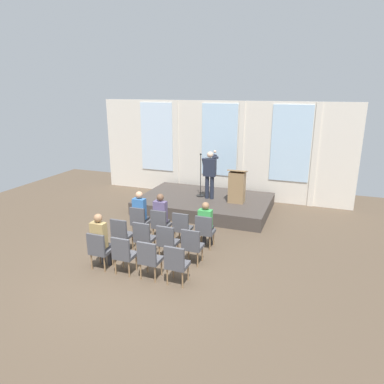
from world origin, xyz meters
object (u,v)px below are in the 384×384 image
(chair_r0_c3, at_px, (205,230))
(chair_r2_c2, at_px, (149,258))
(chair_r0_c1, at_px, (160,223))
(chair_r2_c3, at_px, (176,262))
(audience_r0_c0, at_px, (140,212))
(audience_r0_c1, at_px, (161,215))
(lectern, at_px, (237,186))
(chair_r1_c3, at_px, (192,244))
(chair_r2_c1, at_px, (123,253))
(chair_r1_c2, at_px, (167,240))
(chair_r0_c0, at_px, (139,220))
(chair_r1_c1, at_px, (144,237))
(audience_r0_c3, at_px, (206,222))
(speaker, at_px, (210,172))
(mic_stand, at_px, (200,187))
(chair_r0_c2, at_px, (182,226))
(audience_r2_c0, at_px, (100,238))
(chair_r1_c0, at_px, (121,233))
(chair_r2_c0, at_px, (99,249))

(chair_r0_c3, distance_m, chair_r2_c2, 2.07)
(chair_r0_c1, bearing_deg, chair_r2_c3, -56.19)
(audience_r0_c0, xyz_separation_m, chair_r2_c3, (1.97, -2.04, -0.23))
(audience_r0_c1, bearing_deg, audience_r0_c0, -179.99)
(lectern, xyz_separation_m, chair_r2_c2, (-0.84, -4.85, -0.46))
(chair_r1_c3, distance_m, chair_r2_c1, 1.64)
(chair_r1_c2, bearing_deg, chair_r0_c0, 143.25)
(chair_r2_c1, xyz_separation_m, chair_r2_c2, (0.66, 0.00, 0.00))
(chair_r2_c1, bearing_deg, chair_r2_c3, 0.00)
(chair_r0_c0, distance_m, chair_r1_c2, 1.64)
(chair_r2_c2, bearing_deg, chair_r1_c1, 123.81)
(audience_r0_c3, height_order, chair_r1_c3, audience_r0_c3)
(speaker, height_order, mic_stand, speaker)
(chair_r0_c0, relative_size, chair_r0_c1, 1.00)
(chair_r2_c1, bearing_deg, audience_r0_c3, 57.28)
(chair_r0_c2, distance_m, chair_r1_c1, 1.18)
(lectern, height_order, audience_r0_c1, lectern)
(lectern, xyz_separation_m, chair_r0_c0, (-2.15, -2.89, -0.46))
(chair_r1_c2, bearing_deg, chair_r1_c3, 0.00)
(chair_r0_c1, distance_m, chair_r2_c1, 1.96)
(chair_r0_c2, bearing_deg, chair_r1_c3, -56.19)
(chair_r0_c0, bearing_deg, mic_stand, 76.12)
(lectern, relative_size, audience_r2_c0, 0.84)
(mic_stand, bearing_deg, audience_r0_c0, -104.22)
(chair_r0_c2, bearing_deg, chair_r0_c0, 180.00)
(audience_r0_c3, relative_size, chair_r1_c2, 1.38)
(chair_r0_c1, distance_m, chair_r0_c3, 1.31)
(speaker, distance_m, chair_r1_c3, 4.13)
(audience_r0_c1, xyz_separation_m, chair_r1_c2, (0.66, -1.06, -0.23))
(chair_r0_c0, xyz_separation_m, audience_r2_c0, (0.00, -1.89, 0.23))
(audience_r0_c3, bearing_deg, chair_r1_c0, -151.64)
(audience_r2_c0, bearing_deg, chair_r2_c3, -2.26)
(chair_r0_c2, bearing_deg, mic_stand, 99.85)
(audience_r0_c1, bearing_deg, chair_r2_c0, -107.85)
(chair_r2_c0, bearing_deg, audience_r2_c0, 90.00)
(chair_r2_c2, bearing_deg, chair_r1_c3, 56.19)
(chair_r0_c3, distance_m, chair_r2_c1, 2.36)
(mic_stand, height_order, chair_r1_c3, mic_stand)
(chair_r1_c0, bearing_deg, speaker, 73.65)
(chair_r1_c0, distance_m, chair_r1_c1, 0.66)
(chair_r2_c2, bearing_deg, audience_r0_c0, 122.78)
(chair_r0_c2, height_order, chair_r2_c0, same)
(chair_r2_c0, bearing_deg, chair_r1_c0, 90.00)
(chair_r0_c0, bearing_deg, chair_r1_c0, -90.00)
(audience_r2_c0, height_order, chair_r2_c1, audience_r2_c0)
(mic_stand, distance_m, chair_r1_c3, 4.28)
(chair_r1_c0, xyz_separation_m, chair_r1_c1, (0.66, 0.00, 0.00))
(audience_r0_c1, distance_m, chair_r1_c0, 1.27)
(speaker, height_order, audience_r0_c3, speaker)
(lectern, bearing_deg, chair_r1_c2, -102.22)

